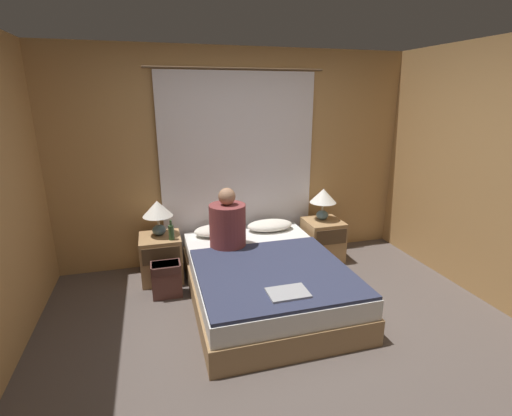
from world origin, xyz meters
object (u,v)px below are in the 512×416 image
lamp_left (158,211)px  person_left_in_bed (228,224)px  pillow_left (218,230)px  backpack_on_floor (166,277)px  bed (264,279)px  nightstand_left (161,258)px  nightstand_right (323,240)px  laptop_on_bed (288,293)px  beer_bottle_on_left_stand (171,232)px  pillow_right (270,225)px  lamp_right (323,198)px

lamp_left → person_left_in_bed: person_left_in_bed is taller
pillow_left → backpack_on_floor: size_ratio=1.54×
bed → lamp_left: 1.36m
nightstand_left → backpack_on_floor: bearing=-85.2°
person_left_in_bed → nightstand_right: bearing=12.9°
nightstand_left → pillow_left: 0.70m
laptop_on_bed → nightstand_left: bearing=123.8°
pillow_left → backpack_on_floor: pillow_left is taller
bed → person_left_in_bed: (-0.28, 0.42, 0.47)m
beer_bottle_on_left_stand → pillow_right: bearing=10.7°
lamp_right → laptop_on_bed: (-1.00, -1.47, -0.32)m
person_left_in_bed → backpack_on_floor: 0.82m
pillow_right → person_left_in_bed: person_left_in_bed is taller
person_left_in_bed → laptop_on_bed: person_left_in_bed is taller
pillow_left → lamp_right: bearing=-2.1°
nightstand_left → lamp_left: (0.00, 0.05, 0.53)m
nightstand_right → lamp_right: bearing=90.0°
lamp_right → pillow_left: bearing=177.9°
pillow_left → pillow_right: size_ratio=1.00×
beer_bottle_on_left_stand → backpack_on_floor: (-0.09, -0.27, -0.39)m
bed → person_left_in_bed: person_left_in_bed is taller
nightstand_right → lamp_right: 0.53m
nightstand_right → pillow_right: size_ratio=0.91×
lamp_right → pillow_left: lamp_right is taller
lamp_left → pillow_left: bearing=4.0°
bed → beer_bottle_on_left_stand: (-0.85, 0.58, 0.38)m
lamp_right → backpack_on_floor: bearing=-167.0°
pillow_right → beer_bottle_on_left_stand: (-1.17, -0.22, 0.11)m
bed → person_left_in_bed: bearing=123.6°
pillow_right → beer_bottle_on_left_stand: bearing=-169.3°
person_left_in_bed → beer_bottle_on_left_stand: (-0.58, 0.16, -0.09)m
lamp_left → lamp_right: 1.95m
bed → backpack_on_floor: 0.99m
nightstand_left → lamp_right: 2.02m
person_left_in_bed → beer_bottle_on_left_stand: bearing=164.4°
nightstand_left → lamp_right: (1.95, 0.05, 0.53)m
pillow_right → beer_bottle_on_left_stand: beer_bottle_on_left_stand is taller
nightstand_left → beer_bottle_on_left_stand: beer_bottle_on_left_stand is taller
lamp_left → pillow_right: lamp_left is taller
laptop_on_bed → nightstand_right: bearing=55.0°
backpack_on_floor → lamp_left: bearing=94.3°
beer_bottle_on_left_stand → person_left_in_bed: bearing=-15.6°
pillow_left → laptop_on_bed: bearing=-79.1°
bed → lamp_right: size_ratio=5.12×
lamp_right → person_left_in_bed: 1.30m
bed → pillow_left: 0.90m
lamp_right → person_left_in_bed: person_left_in_bed is taller
lamp_left → laptop_on_bed: lamp_left is taller
nightstand_right → laptop_on_bed: bearing=-125.0°
lamp_left → pillow_right: bearing=2.1°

